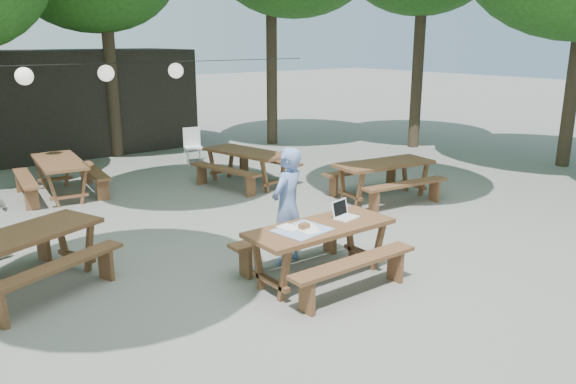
# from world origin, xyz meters

# --- Properties ---
(ground) EXTENTS (80.00, 80.00, 0.00)m
(ground) POSITION_xyz_m (0.00, 0.00, 0.00)
(ground) COLOR #63635E
(ground) RESTS_ON ground
(pavilion) EXTENTS (6.00, 3.00, 2.80)m
(pavilion) POSITION_xyz_m (0.50, 10.50, 1.40)
(pavilion) COLOR black
(pavilion) RESTS_ON ground
(main_picnic_table) EXTENTS (2.00, 1.58, 0.75)m
(main_picnic_table) POSITION_xyz_m (0.12, -0.58, 0.39)
(main_picnic_table) COLOR #4E321B
(main_picnic_table) RESTS_ON ground
(picnic_table_nw) EXTENTS (2.35, 2.17, 0.75)m
(picnic_table_nw) POSITION_xyz_m (-3.08, 1.45, 0.39)
(picnic_table_nw) COLOR #4E321B
(picnic_table_nw) RESTS_ON ground
(picnic_table_ne) EXTENTS (2.08, 1.80, 0.75)m
(picnic_table_ne) POSITION_xyz_m (3.64, 1.62, 0.39)
(picnic_table_ne) COLOR #4E321B
(picnic_table_ne) RESTS_ON ground
(picnic_table_far_w) EXTENTS (1.78, 2.08, 0.75)m
(picnic_table_far_w) POSITION_xyz_m (-1.41, 5.72, 0.39)
(picnic_table_far_w) COLOR #4E321B
(picnic_table_far_w) RESTS_ON ground
(picnic_table_far_e) EXTENTS (1.94, 2.18, 0.75)m
(picnic_table_far_e) POSITION_xyz_m (2.11, 4.23, 0.39)
(picnic_table_far_e) COLOR #4E321B
(picnic_table_far_e) RESTS_ON ground
(woman) EXTENTS (0.71, 0.59, 1.67)m
(woman) POSITION_xyz_m (0.13, 0.15, 0.83)
(woman) COLOR #6D87C7
(woman) RESTS_ON ground
(plastic_chair) EXTENTS (0.54, 0.54, 0.90)m
(plastic_chair) POSITION_xyz_m (2.22, 6.89, 0.26)
(plastic_chair) COLOR white
(plastic_chair) RESTS_ON ground
(laptop) EXTENTS (0.38, 0.32, 0.24)m
(laptop) POSITION_xyz_m (0.58, -0.52, 0.81)
(laptop) COLOR white
(laptop) RESTS_ON main_picnic_table
(tabletop_clutter) EXTENTS (0.73, 0.64, 0.08)m
(tabletop_clutter) POSITION_xyz_m (-0.17, -0.57, 0.76)
(tabletop_clutter) COLOR #325DAC
(tabletop_clutter) RESTS_ON main_picnic_table
(paper_lanterns) EXTENTS (9.00, 0.34, 0.38)m
(paper_lanterns) POSITION_xyz_m (-0.19, 6.00, 2.40)
(paper_lanterns) COLOR black
(paper_lanterns) RESTS_ON ground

